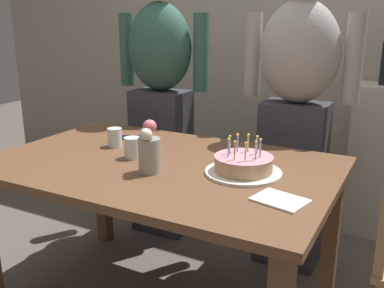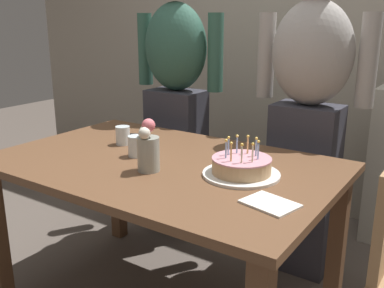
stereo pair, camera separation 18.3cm
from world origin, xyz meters
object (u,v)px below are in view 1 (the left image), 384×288
at_px(cell_phone, 129,138).
at_px(person_man_bearded, 161,98).
at_px(birthday_cake, 243,166).
at_px(water_glass_near, 132,148).
at_px(napkin_stack, 280,200).
at_px(person_woman_cardigan, 296,111).
at_px(water_glass_far, 115,137).
at_px(flower_vase, 149,149).

relative_size(cell_phone, person_man_bearded, 0.09).
bearing_deg(cell_phone, birthday_cake, -40.05).
bearing_deg(water_glass_near, napkin_stack, -12.16).
height_order(cell_phone, person_woman_cardigan, person_woman_cardigan).
distance_m(water_glass_near, water_glass_far, 0.21).
xyz_separation_m(birthday_cake, cell_phone, (-0.73, 0.22, -0.03)).
relative_size(water_glass_far, cell_phone, 0.64).
distance_m(water_glass_near, napkin_stack, 0.75).
xyz_separation_m(cell_phone, flower_vase, (0.38, -0.39, 0.09)).
height_order(cell_phone, flower_vase, flower_vase).
bearing_deg(napkin_stack, water_glass_far, 163.65).
bearing_deg(flower_vase, water_glass_far, 146.70).
relative_size(birthday_cake, person_woman_cardigan, 0.19).
bearing_deg(birthday_cake, flower_vase, -154.65).
bearing_deg(person_woman_cardigan, birthday_cake, 88.23).
bearing_deg(water_glass_far, water_glass_near, -31.16).
xyz_separation_m(water_glass_near, person_man_bearded, (-0.30, 0.72, 0.09)).
height_order(flower_vase, person_woman_cardigan, person_woman_cardigan).
distance_m(water_glass_near, person_woman_cardigan, 0.90).
height_order(napkin_stack, flower_vase, flower_vase).
distance_m(birthday_cake, flower_vase, 0.39).
xyz_separation_m(flower_vase, person_woman_cardigan, (0.37, 0.84, 0.04)).
xyz_separation_m(cell_phone, person_man_bearded, (-0.09, 0.45, 0.13)).
height_order(water_glass_far, napkin_stack, water_glass_far).
height_order(cell_phone, person_man_bearded, person_man_bearded).
bearing_deg(cell_phone, water_glass_near, -74.50).
bearing_deg(birthday_cake, water_glass_near, -175.55).
height_order(water_glass_near, person_man_bearded, person_man_bearded).
distance_m(cell_phone, person_woman_cardigan, 0.88).
relative_size(water_glass_far, flower_vase, 0.42).
bearing_deg(person_woman_cardigan, flower_vase, 66.53).
height_order(birthday_cake, water_glass_near, birthday_cake).
xyz_separation_m(cell_phone, person_woman_cardigan, (0.75, 0.45, 0.13)).
xyz_separation_m(water_glass_far, person_woman_cardigan, (0.72, 0.61, 0.09)).
bearing_deg(water_glass_far, cell_phone, 99.85).
relative_size(flower_vase, person_man_bearded, 0.13).
relative_size(birthday_cake, water_glass_near, 3.26).
distance_m(water_glass_far, flower_vase, 0.43).
xyz_separation_m(water_glass_far, person_man_bearded, (-0.11, 0.61, 0.09)).
height_order(birthday_cake, cell_phone, birthday_cake).
xyz_separation_m(water_glass_far, napkin_stack, (0.91, -0.27, -0.04)).
relative_size(napkin_stack, person_woman_cardigan, 0.11).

